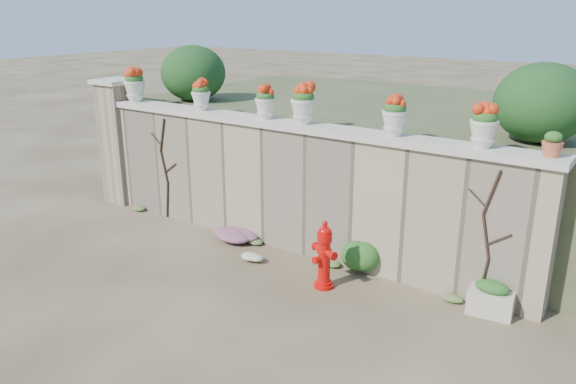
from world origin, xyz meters
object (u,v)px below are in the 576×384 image
Objects in this scene: urn_pot_0 at (135,85)px; terracotta_pot at (552,145)px; planter_box at (491,299)px; fire_hydrant at (324,255)px.

urn_pot_0 reaches higher than terracotta_pot.
planter_box is 7.32m from urn_pot_0.
urn_pot_0 is at bearing -170.80° from fire_hydrant.
urn_pot_0 reaches higher than planter_box.
fire_hydrant is at bearing -171.46° from planter_box.
urn_pot_0 reaches higher than fire_hydrant.
urn_pot_0 is 2.11× the size of terracotta_pot.
fire_hydrant is 1.60× the size of urn_pot_0.
fire_hydrant is at bearing -159.86° from terracotta_pot.
fire_hydrant is 1.68× the size of planter_box.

